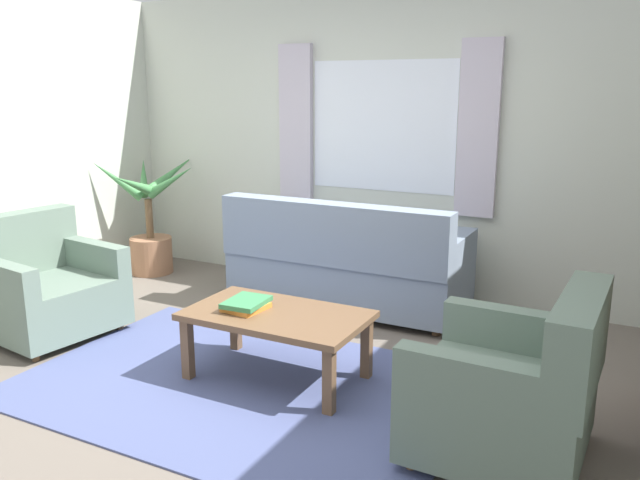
# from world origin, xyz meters

# --- Properties ---
(ground_plane) EXTENTS (6.24, 6.24, 0.00)m
(ground_plane) POSITION_xyz_m (0.00, 0.00, 0.00)
(ground_plane) COLOR #6B6056
(wall_back) EXTENTS (5.32, 0.12, 2.60)m
(wall_back) POSITION_xyz_m (0.00, 2.26, 1.30)
(wall_back) COLOR beige
(wall_back) RESTS_ON ground_plane
(window_with_curtains) EXTENTS (1.98, 0.07, 1.40)m
(window_with_curtains) POSITION_xyz_m (0.00, 2.18, 1.45)
(window_with_curtains) COLOR white
(area_rug) EXTENTS (2.67, 1.82, 0.01)m
(area_rug) POSITION_xyz_m (0.00, 0.00, 0.01)
(area_rug) COLOR #4C5684
(area_rug) RESTS_ON ground_plane
(couch) EXTENTS (1.90, 0.82, 0.92)m
(couch) POSITION_xyz_m (-0.05, 1.57, 0.37)
(couch) COLOR gray
(couch) RESTS_ON ground_plane
(armchair_left) EXTENTS (0.93, 0.95, 0.88)m
(armchair_left) POSITION_xyz_m (-1.77, 0.07, 0.35)
(armchair_left) COLOR slate
(armchair_left) RESTS_ON ground_plane
(armchair_right) EXTENTS (0.84, 0.86, 0.88)m
(armchair_right) POSITION_xyz_m (1.61, -0.04, 0.35)
(armchair_right) COLOR slate
(armchair_right) RESTS_ON ground_plane
(coffee_table) EXTENTS (1.10, 0.64, 0.44)m
(coffee_table) POSITION_xyz_m (0.14, 0.18, 0.38)
(coffee_table) COLOR brown
(coffee_table) RESTS_ON ground_plane
(book_stack_on_table) EXTENTS (0.24, 0.30, 0.06)m
(book_stack_on_table) POSITION_xyz_m (-0.05, 0.15, 0.47)
(book_stack_on_table) COLOR orange
(book_stack_on_table) RESTS_ON coffee_table
(potted_plant) EXTENTS (0.95, 1.15, 1.14)m
(potted_plant) POSITION_xyz_m (-2.18, 1.67, 0.43)
(potted_plant) COLOR #9E6B4C
(potted_plant) RESTS_ON ground_plane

